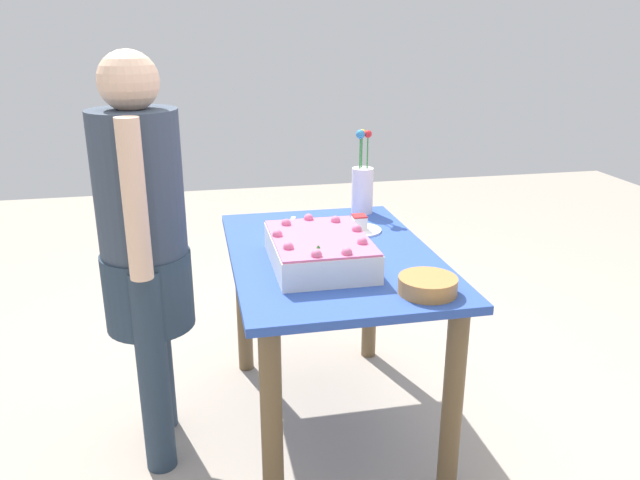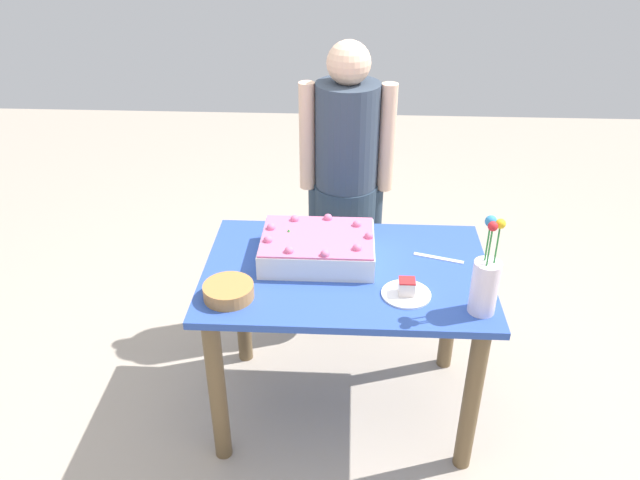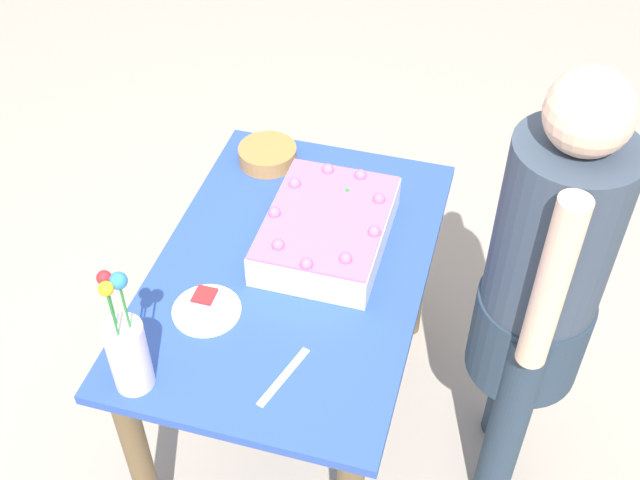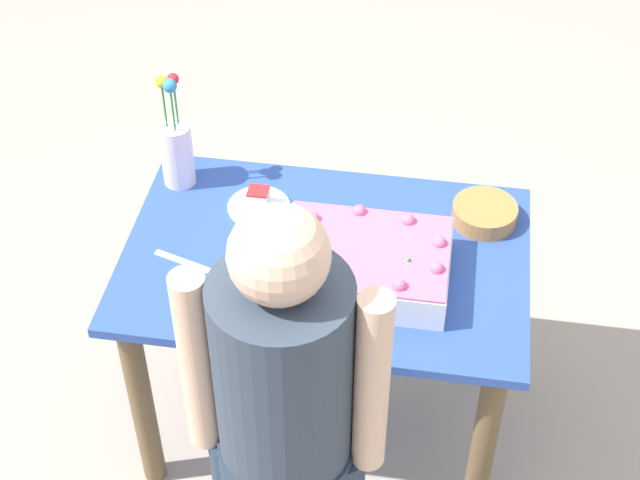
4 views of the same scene
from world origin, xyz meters
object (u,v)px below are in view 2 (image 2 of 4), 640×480
at_px(cake_knife, 440,258).
at_px(person_standing, 347,174).
at_px(serving_plate_with_slice, 408,291).
at_px(flower_vase, 486,283).
at_px(sheet_cake, 319,247).
at_px(fruit_bowl, 230,291).

relative_size(cake_knife, person_standing, 0.14).
xyz_separation_m(serving_plate_with_slice, person_standing, (-0.24, 0.85, 0.09)).
xyz_separation_m(serving_plate_with_slice, flower_vase, (0.26, -0.08, 0.10)).
xyz_separation_m(serving_plate_with_slice, cake_knife, (0.15, 0.26, -0.02)).
bearing_deg(cake_knife, sheet_cake, 20.12).
distance_m(serving_plate_with_slice, flower_vase, 0.30).
xyz_separation_m(serving_plate_with_slice, fruit_bowl, (-0.66, -0.05, 0.01)).
bearing_deg(fruit_bowl, person_standing, 64.71).
bearing_deg(fruit_bowl, flower_vase, -2.32).
relative_size(serving_plate_with_slice, flower_vase, 0.49).
xyz_separation_m(flower_vase, fruit_bowl, (-0.92, 0.04, -0.10)).
height_order(cake_knife, flower_vase, flower_vase).
distance_m(serving_plate_with_slice, fruit_bowl, 0.66).
bearing_deg(cake_knife, serving_plate_with_slice, 77.56).
height_order(sheet_cake, serving_plate_with_slice, sheet_cake).
height_order(flower_vase, person_standing, person_standing).
height_order(cake_knife, person_standing, person_standing).
bearing_deg(serving_plate_with_slice, cake_knife, 60.31).
xyz_separation_m(sheet_cake, fruit_bowl, (-0.32, -0.29, -0.03)).
xyz_separation_m(sheet_cake, person_standing, (0.11, 0.61, 0.05)).
distance_m(serving_plate_with_slice, person_standing, 0.88).
bearing_deg(sheet_cake, serving_plate_with_slice, -34.72).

